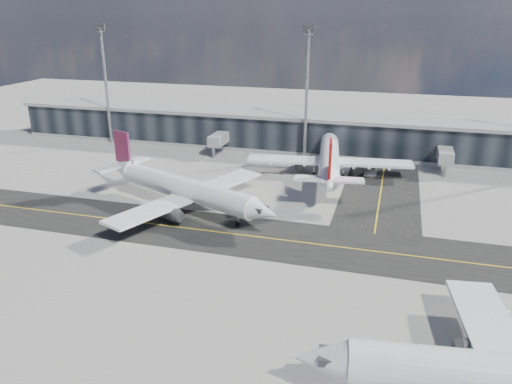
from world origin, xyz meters
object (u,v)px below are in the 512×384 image
airliner_redtail (329,159)px  baggage_tug (241,209)px  airliner_af (183,189)px  service_van (370,171)px

airliner_redtail → baggage_tug: (-11.14, -23.23, -3.02)m
airliner_af → airliner_redtail: (21.12, 23.93, 0.11)m
airliner_af → airliner_redtail: bearing=160.7°
airliner_af → baggage_tug: (9.97, 0.70, -2.91)m
service_van → baggage_tug: bearing=-126.9°
baggage_tug → service_van: (19.17, 27.40, -0.04)m
baggage_tug → airliner_af: bearing=-71.7°
airliner_af → baggage_tug: 10.41m
baggage_tug → service_van: bearing=159.4°
airliner_redtail → service_van: size_ratio=7.05×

